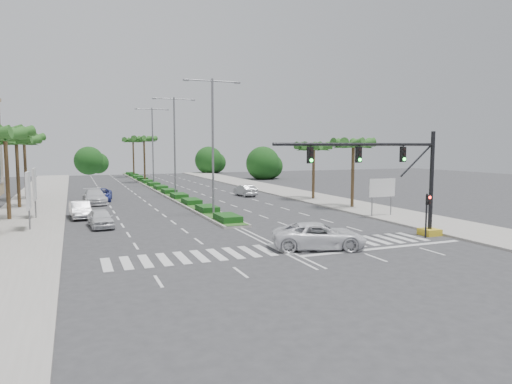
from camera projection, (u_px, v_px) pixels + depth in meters
ground at (280, 249)px, 27.53m from camera, size 160.00×160.00×0.00m
footpath_right at (327, 201)px, 51.64m from camera, size 6.00×120.00×0.15m
footpath_left at (29, 216)px, 40.34m from camera, size 6.00×120.00×0.15m
median at (155, 187)px, 69.06m from camera, size 2.20×75.00×0.20m
median_grass at (155, 186)px, 69.05m from camera, size 1.80×75.00×0.04m
signal_gantry at (405, 187)px, 30.64m from camera, size 12.60×1.20×7.20m
pedestrian_signal at (427, 208)px, 30.65m from camera, size 0.28×0.36×3.00m
direction_sign at (382, 189)px, 39.69m from camera, size 2.70×0.11×3.40m
billboard_near at (28, 191)px, 32.93m from camera, size 0.18×2.10×4.35m
billboard_far at (34, 185)px, 38.46m from camera, size 0.18×2.10×4.35m
palm_left_mid at (5, 135)px, 37.31m from camera, size 4.57×4.68×7.95m
palm_left_far at (16, 143)px, 44.75m from camera, size 4.57×4.68×7.35m
palm_left_end at (24, 140)px, 52.10m from camera, size 4.57×4.68×7.75m
palm_right_near at (353, 146)px, 45.23m from camera, size 4.57×4.68×7.05m
palm_right_far at (314, 149)px, 52.65m from camera, size 4.57×4.68×6.75m
palm_median_a at (144, 141)px, 77.59m from camera, size 4.57×4.68×8.05m
palm_median_b at (133, 142)px, 91.43m from camera, size 4.57×4.68×8.05m
streetlight_near at (213, 139)px, 39.78m from camera, size 5.10×0.25×12.00m
streetlight_mid at (175, 141)px, 54.55m from camera, size 5.10×0.25×12.00m
streetlight_far at (153, 142)px, 69.32m from camera, size 5.10×0.25×12.00m
car_parked_a at (101, 218)px, 34.84m from camera, size 1.99×4.25×1.41m
car_parked_b at (80, 210)px, 39.36m from camera, size 1.89×4.54×1.46m
car_parked_c at (101, 195)px, 51.76m from camera, size 2.89×5.30×1.41m
car_parked_d at (95, 197)px, 49.03m from camera, size 2.53×5.64×1.61m
car_crossing at (319, 236)px, 27.55m from camera, size 6.22×4.32×1.58m
car_right at (245, 190)px, 57.04m from camera, size 1.85×4.38×1.41m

